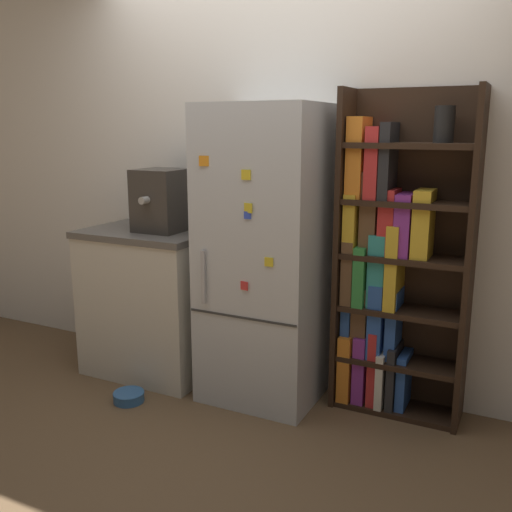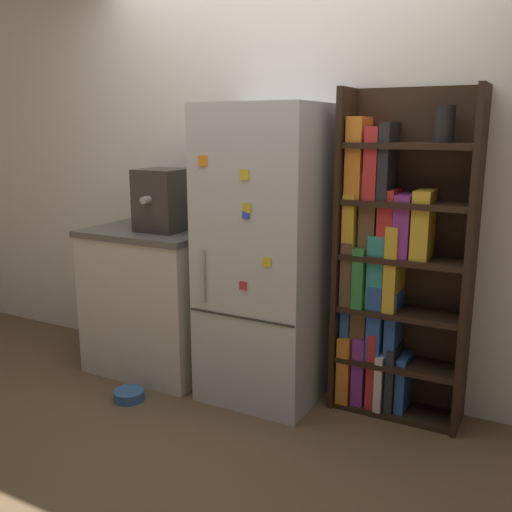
{
  "view_description": "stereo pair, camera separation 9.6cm",
  "coord_description": "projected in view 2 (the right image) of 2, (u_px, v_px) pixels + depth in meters",
  "views": [
    {
      "loc": [
        1.36,
        -2.7,
        1.57
      ],
      "look_at": [
        -0.05,
        0.15,
        0.85
      ],
      "focal_mm": 40.0,
      "sensor_mm": 36.0,
      "label": 1
    },
    {
      "loc": [
        1.45,
        -2.65,
        1.57
      ],
      "look_at": [
        -0.05,
        0.15,
        0.85
      ],
      "focal_mm": 40.0,
      "sensor_mm": 36.0,
      "label": 2
    }
  ],
  "objects": [
    {
      "name": "ground_plane",
      "position": [
        251.0,
        404.0,
        3.29
      ],
      "size": [
        16.0,
        16.0,
        0.0
      ],
      "primitive_type": "plane",
      "color": "brown"
    },
    {
      "name": "wall_back",
      "position": [
        288.0,
        173.0,
        3.41
      ],
      "size": [
        8.0,
        0.05,
        2.6
      ],
      "color": "white",
      "rests_on": "ground_plane"
    },
    {
      "name": "refrigerator",
      "position": [
        265.0,
        256.0,
        3.25
      ],
      "size": [
        0.65,
        0.59,
        1.69
      ],
      "color": "silver",
      "rests_on": "ground_plane"
    },
    {
      "name": "espresso_machine",
      "position": [
        164.0,
        200.0,
        3.52
      ],
      "size": [
        0.28,
        0.35,
        0.38
      ],
      "color": "#38332D",
      "rests_on": "kitchen_counter"
    },
    {
      "name": "kitchen_counter",
      "position": [
        154.0,
        300.0,
        3.7
      ],
      "size": [
        0.81,
        0.59,
        0.94
      ],
      "color": "beige",
      "rests_on": "ground_plane"
    },
    {
      "name": "bookshelf",
      "position": [
        390.0,
        269.0,
        3.09
      ],
      "size": [
        0.7,
        0.28,
        1.77
      ],
      "color": "black",
      "rests_on": "ground_plane"
    },
    {
      "name": "pet_bowl",
      "position": [
        129.0,
        394.0,
        3.35
      ],
      "size": [
        0.18,
        0.18,
        0.06
      ],
      "color": "#3366A5",
      "rests_on": "ground_plane"
    }
  ]
}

